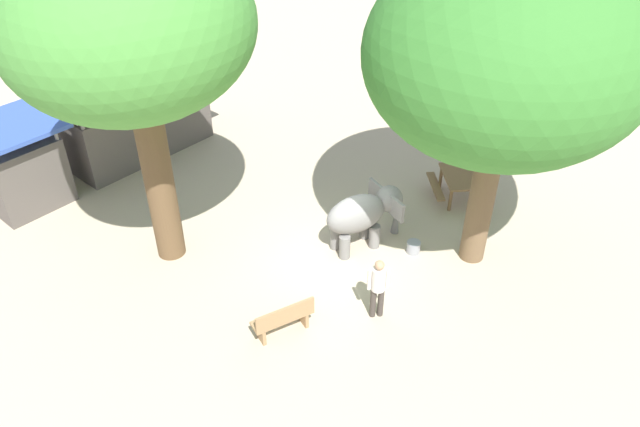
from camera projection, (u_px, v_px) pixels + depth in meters
The scene contains 11 objects.
ground_plane at pixel (343, 259), 15.52m from camera, with size 60.00×60.00×0.00m, color #BAA88C.
elephant at pixel (363, 214), 15.45m from camera, with size 2.26×1.71×1.57m.
person_handler at pixel (378, 285), 13.36m from camera, with size 0.41×0.36×1.62m.
shade_tree_main at pixel (131, 31), 12.32m from camera, with size 5.43×4.98×7.88m.
shade_tree_secondary at pixel (510, 52), 12.43m from camera, with size 6.51×5.97×7.82m.
wooden_bench at pixel (283, 318), 13.18m from camera, with size 1.45×0.85×0.88m.
picnic_table_near at pixel (457, 181), 17.46m from camera, with size 2.11×2.11×0.78m.
market_stall_blue at pixel (21, 169), 16.95m from camera, with size 2.50×2.50×2.52m.
market_stall_white at pixel (101, 136), 18.54m from camera, with size 2.50×2.50×2.52m.
market_stall_teal at pixel (169, 107), 20.14m from camera, with size 2.50×2.50×2.52m.
feed_bucket at pixel (413, 247), 15.68m from camera, with size 0.36×0.36×0.32m, color gray.
Camera 1 is at (-9.39, -7.31, 10.05)m, focal length 33.79 mm.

